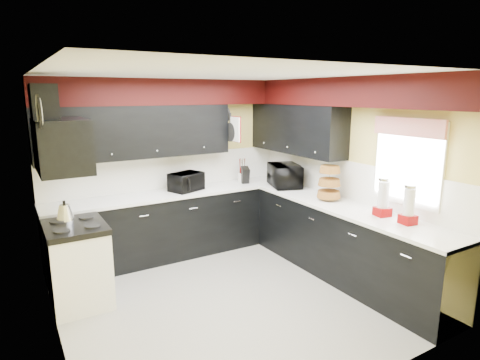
{
  "coord_description": "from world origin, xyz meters",
  "views": [
    {
      "loc": [
        -2.07,
        -3.72,
        2.31
      ],
      "look_at": [
        0.62,
        0.81,
        1.17
      ],
      "focal_mm": 30.0,
      "sensor_mm": 36.0,
      "label": 1
    }
  ],
  "objects_px": {
    "toaster_oven": "(187,182)",
    "utensil_crock": "(242,178)",
    "microwave": "(285,176)",
    "knife_block": "(245,175)",
    "kettle": "(65,212)"
  },
  "relations": [
    {
      "from": "toaster_oven",
      "to": "utensil_crock",
      "type": "distance_m",
      "value": 0.97
    },
    {
      "from": "toaster_oven",
      "to": "microwave",
      "type": "height_order",
      "value": "microwave"
    },
    {
      "from": "toaster_oven",
      "to": "microwave",
      "type": "distance_m",
      "value": 1.46
    },
    {
      "from": "utensil_crock",
      "to": "kettle",
      "type": "distance_m",
      "value": 2.72
    },
    {
      "from": "utensil_crock",
      "to": "kettle",
      "type": "height_order",
      "value": "kettle"
    },
    {
      "from": "toaster_oven",
      "to": "knife_block",
      "type": "relative_size",
      "value": 1.8
    },
    {
      "from": "toaster_oven",
      "to": "knife_block",
      "type": "height_order",
      "value": "toaster_oven"
    },
    {
      "from": "toaster_oven",
      "to": "utensil_crock",
      "type": "bearing_deg",
      "value": -16.0
    },
    {
      "from": "microwave",
      "to": "utensil_crock",
      "type": "relative_size",
      "value": 4.03
    },
    {
      "from": "kettle",
      "to": "utensil_crock",
      "type": "bearing_deg",
      "value": 12.14
    },
    {
      "from": "microwave",
      "to": "knife_block",
      "type": "height_order",
      "value": "microwave"
    },
    {
      "from": "microwave",
      "to": "toaster_oven",
      "type": "bearing_deg",
      "value": 89.48
    },
    {
      "from": "utensil_crock",
      "to": "knife_block",
      "type": "xyz_separation_m",
      "value": [
        0.0,
        -0.08,
        0.05
      ]
    },
    {
      "from": "toaster_oven",
      "to": "microwave",
      "type": "relative_size",
      "value": 0.75
    },
    {
      "from": "microwave",
      "to": "kettle",
      "type": "bearing_deg",
      "value": 109.59
    }
  ]
}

